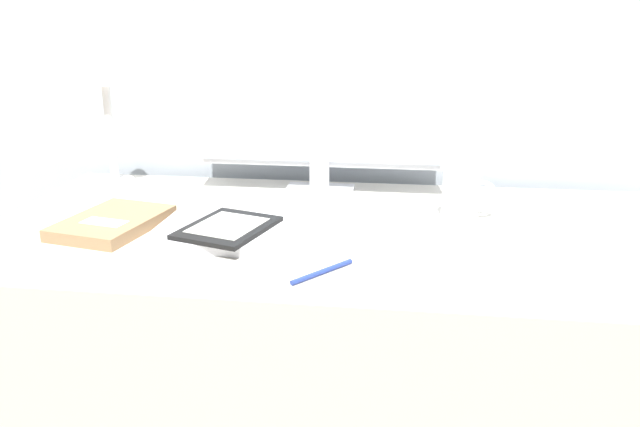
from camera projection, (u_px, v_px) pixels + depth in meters
desk at (332, 385)px, 1.39m from camera, size 1.43×0.70×0.75m
monitor at (319, 86)px, 1.43m from camera, size 0.60×0.11×0.48m
keyboard at (407, 246)px, 1.15m from camera, size 0.29×0.11×0.01m
laptop at (237, 232)px, 1.22m from camera, size 0.32×0.22×0.02m
ereader at (228, 227)px, 1.20m from camera, size 0.19×0.22×0.01m
desk_lamp at (108, 106)px, 1.50m from camera, size 0.09×0.09×0.31m
notebook at (113, 223)px, 1.27m from camera, size 0.20×0.25×0.03m
coffee_mug at (462, 195)px, 1.32m from camera, size 0.12×0.08×0.10m
pen at (322, 272)px, 1.05m from camera, size 0.09×0.11×0.01m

